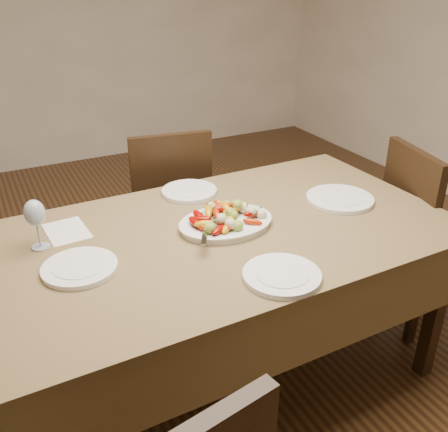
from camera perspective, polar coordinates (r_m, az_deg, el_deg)
floor at (r=2.57m, az=-0.39°, el=-14.56°), size 6.00×6.00×0.00m
wall_back at (r=4.81m, az=-18.18°, el=21.99°), size 5.00×0.02×2.80m
dining_table at (r=2.18m, az=-0.00°, el=-10.43°), size 1.86×1.07×0.76m
chair_far at (r=2.85m, az=-6.56°, el=1.22°), size 0.48×0.48×0.95m
chair_right at (r=2.72m, az=23.01°, el=-2.25°), size 0.51×0.51×0.95m
serving_platter at (r=1.99m, az=0.22°, el=-0.94°), size 0.38×0.28×0.02m
roasted_vegetables at (r=1.96m, az=0.22°, el=0.53°), size 0.31×0.21×0.09m
serving_spoon at (r=1.92m, az=-0.95°, el=-0.84°), size 0.28×0.18×0.03m
plate_left at (r=1.79m, az=-16.17°, el=-5.72°), size 0.26×0.26×0.02m
plate_right at (r=2.27m, az=13.09°, el=1.91°), size 0.30×0.30×0.02m
plate_far at (r=2.29m, az=-3.99°, el=2.82°), size 0.25×0.25×0.02m
plate_near at (r=1.69m, az=6.62°, el=-6.78°), size 0.26×0.26×0.02m
wine_glass at (r=1.93m, az=-20.65°, el=-0.76°), size 0.08×0.08×0.20m
menu_card at (r=2.06m, az=-17.53°, el=-1.66°), size 0.16×0.22×0.00m
table_knife at (r=2.34m, az=15.13°, el=2.36°), size 0.04×0.20×0.01m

